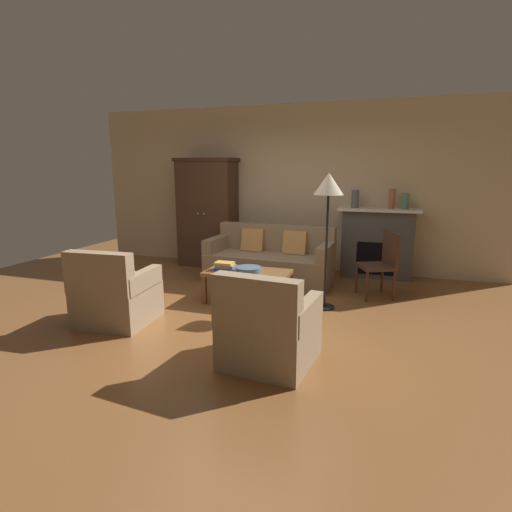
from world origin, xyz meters
name	(u,v)px	position (x,y,z in m)	size (l,w,h in m)	color
ground_plane	(236,312)	(0.00, 0.00, 0.00)	(9.60, 9.60, 0.00)	brown
back_wall	(288,188)	(0.00, 2.55, 1.40)	(7.20, 0.10, 2.80)	beige
fireplace	(377,243)	(1.55, 2.30, 0.57)	(1.26, 0.48, 1.12)	#4C4947
armoire	(208,212)	(-1.40, 2.22, 0.96)	(1.06, 0.57, 1.92)	#472D1E
couch	(270,261)	(-0.01, 1.50, 0.32)	(1.95, 0.93, 0.86)	#937A5B
coffee_table	(248,275)	(0.00, 0.44, 0.37)	(1.10, 0.60, 0.42)	brown
fruit_bowl	(249,269)	(0.02, 0.41, 0.45)	(0.33, 0.33, 0.06)	slate
book_stack	(225,266)	(-0.31, 0.39, 0.47)	(0.27, 0.20, 0.11)	#38569E
mantel_vase_slate	(355,199)	(1.17, 2.28, 1.26)	(0.12, 0.12, 0.28)	#565B66
mantel_vase_terracotta	(392,199)	(1.73, 2.28, 1.27)	(0.10, 0.10, 0.31)	#A86042
mantel_vase_jade	(405,201)	(1.93, 2.28, 1.24)	(0.11, 0.11, 0.25)	slate
armchair_near_left	(115,297)	(-1.17, -0.76, 0.32)	(0.83, 0.82, 0.88)	#997F60
armchair_near_right	(268,331)	(0.76, -1.16, 0.32)	(0.85, 0.84, 0.88)	#997F60
side_chair_wooden	(382,260)	(1.66, 1.23, 0.51)	(0.59, 0.59, 0.90)	#472D1E
floor_lamp	(328,192)	(1.00, 0.52, 1.46)	(0.36, 0.36, 1.69)	black
dog	(134,280)	(-1.54, 0.11, 0.25)	(0.41, 0.49, 0.39)	gray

